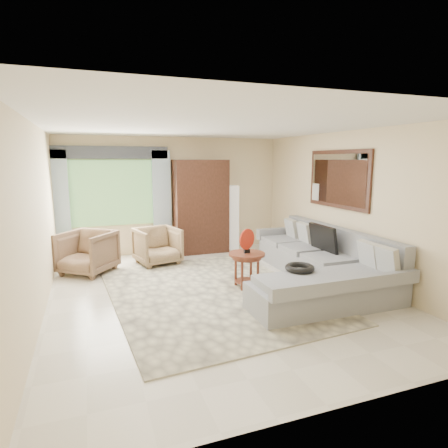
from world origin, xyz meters
name	(u,v)px	position (x,y,z in m)	size (l,w,h in m)	color
ground	(217,293)	(0.00, 0.00, 0.00)	(6.00, 6.00, 0.00)	silver
area_rug	(211,292)	(-0.08, 0.04, 0.01)	(3.00, 4.00, 0.02)	beige
sectional_sofa	(319,268)	(1.78, -0.18, 0.28)	(2.30, 3.46, 0.90)	gray
tv_screen	(323,238)	(2.05, 0.14, 0.72)	(0.06, 0.74, 0.48)	black
garden_hose	(300,268)	(1.00, -0.81, 0.55)	(0.43, 0.43, 0.09)	black
coffee_table	(247,270)	(0.55, 0.08, 0.31)	(0.60, 0.60, 0.60)	#532516
red_disc	(247,239)	(0.55, 0.08, 0.83)	(0.34, 0.34, 0.03)	#B12311
armchair_left	(87,252)	(-1.91, 1.84, 0.40)	(0.86, 0.88, 0.80)	brown
armchair_right	(158,246)	(-0.57, 2.04, 0.37)	(0.80, 0.82, 0.75)	#9C8055
potted_plant	(69,251)	(-2.26, 2.61, 0.27)	(0.49, 0.43, 0.55)	#999999
armoire	(201,207)	(0.55, 2.72, 1.05)	(1.20, 0.55, 2.10)	black
floor_lamp	(232,217)	(1.35, 2.78, 0.75)	(0.24, 0.24, 1.50)	silver
window	(112,193)	(-1.35, 2.97, 1.40)	(1.80, 0.04, 1.40)	#669E59
curtain_left	(59,207)	(-2.40, 2.88, 1.15)	(0.40, 0.08, 2.30)	#9EB7CC
curtain_right	(162,203)	(-0.30, 2.88, 1.15)	(0.40, 0.08, 2.30)	#9EB7CC
valance	(110,152)	(-1.35, 2.90, 2.25)	(2.40, 0.12, 0.26)	#1E232D
wall_mirror	(338,179)	(2.46, 0.35, 1.75)	(0.05, 1.70, 1.05)	black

